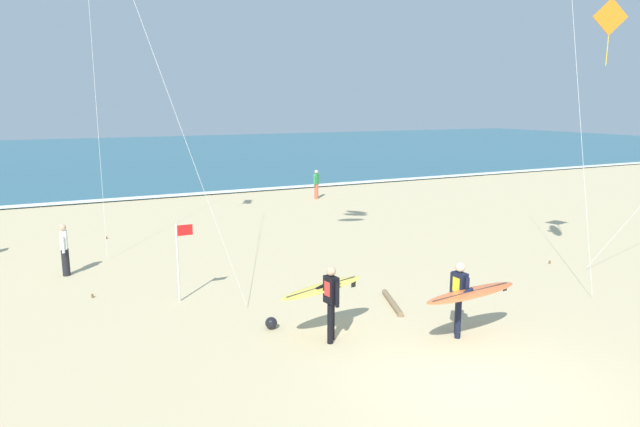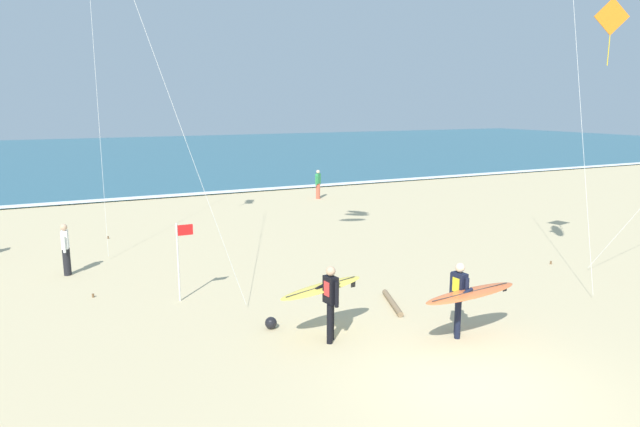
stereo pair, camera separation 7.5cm
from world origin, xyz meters
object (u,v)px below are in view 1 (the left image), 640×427
object	(u,v)px
driftwood_log	(392,302)
surfer_trailing	(327,294)
bystander_white_top	(65,250)
beach_ball	(271,323)
kite_diamond_amber_mid	(616,30)
surfer_lead	(465,294)
bystander_green_top	(316,184)
lifeguard_flag	(180,254)

from	to	relation	value
driftwood_log	surfer_trailing	bearing A→B (deg)	-155.45
bystander_white_top	beach_ball	world-z (taller)	bystander_white_top
kite_diamond_amber_mid	driftwood_log	world-z (taller)	kite_diamond_amber_mid
surfer_lead	bystander_green_top	size ratio (longest dim) A/B	1.60
surfer_lead	lifeguard_flag	distance (m)	7.26
kite_diamond_amber_mid	lifeguard_flag	bearing A→B (deg)	166.50
surfer_lead	lifeguard_flag	bearing A→B (deg)	133.98
surfer_lead	lifeguard_flag	world-z (taller)	lifeguard_flag
surfer_trailing	lifeguard_flag	world-z (taller)	lifeguard_flag
lifeguard_flag	beach_ball	bearing A→B (deg)	-62.94
surfer_trailing	bystander_white_top	world-z (taller)	surfer_trailing
beach_ball	surfer_trailing	bearing A→B (deg)	-49.50
beach_ball	bystander_white_top	bearing A→B (deg)	121.72
surfer_trailing	driftwood_log	distance (m)	2.89
bystander_green_top	beach_ball	world-z (taller)	bystander_green_top
bystander_white_top	surfer_trailing	bearing A→B (deg)	-56.95
surfer_lead	bystander_green_top	bearing A→B (deg)	74.00
lifeguard_flag	surfer_lead	bearing A→B (deg)	-46.02
bystander_white_top	driftwood_log	world-z (taller)	bystander_white_top
kite_diamond_amber_mid	surfer_lead	bearing A→B (deg)	-162.00
bystander_green_top	lifeguard_flag	distance (m)	16.67
kite_diamond_amber_mid	lifeguard_flag	size ratio (longest dim) A/B	3.85
bystander_white_top	lifeguard_flag	world-z (taller)	lifeguard_flag
kite_diamond_amber_mid	bystander_white_top	size ratio (longest dim) A/B	5.09
surfer_lead	surfer_trailing	distance (m)	3.03
lifeguard_flag	bystander_white_top	bearing A→B (deg)	124.90
bystander_white_top	beach_ball	bearing A→B (deg)	-58.28
surfer_trailing	bystander_white_top	xyz separation A→B (m)	(-4.97, 7.64, -0.23)
bystander_green_top	driftwood_log	bearing A→B (deg)	-109.09
surfer_trailing	lifeguard_flag	xyz separation A→B (m)	(-2.33, 3.86, 0.22)
bystander_green_top	beach_ball	bearing A→B (deg)	-119.12
surfer_lead	bystander_white_top	xyz separation A→B (m)	(-7.67, 9.00, -0.24)
kite_diamond_amber_mid	driftwood_log	bearing A→B (deg)	178.55
beach_ball	driftwood_log	xyz separation A→B (m)	(3.38, 0.08, -0.07)
surfer_lead	kite_diamond_amber_mid	world-z (taller)	kite_diamond_amber_mid
lifeguard_flag	beach_ball	world-z (taller)	lifeguard_flag
bystander_white_top	bystander_green_top	bearing A→B (deg)	35.79
surfer_trailing	bystander_green_top	bearing A→B (deg)	64.86
surfer_lead	bystander_white_top	size ratio (longest dim) A/B	1.60
bystander_green_top	bystander_white_top	bearing A→B (deg)	-144.21
lifeguard_flag	beach_ball	distance (m)	3.35
kite_diamond_amber_mid	beach_ball	world-z (taller)	kite_diamond_amber_mid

